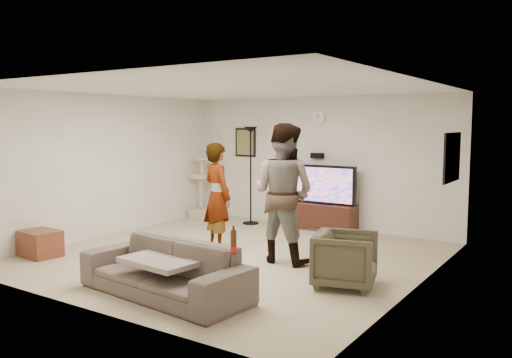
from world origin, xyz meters
The scene contains 24 objects.
floor centered at (0.00, 0.00, -0.01)m, with size 5.50×5.50×0.02m, color tan.
ceiling centered at (0.00, 0.00, 2.51)m, with size 5.50×5.50×0.02m, color white.
wall_back centered at (0.00, 2.75, 1.25)m, with size 5.50×0.04×2.50m, color silver.
wall_front centered at (0.00, -2.75, 1.25)m, with size 5.50×0.04×2.50m, color silver.
wall_left centered at (-2.75, 0.00, 1.25)m, with size 0.04×5.50×2.50m, color silver.
wall_right centered at (2.75, 0.00, 1.25)m, with size 0.04×5.50×2.50m, color silver.
wall_clock centered at (0.00, 2.72, 2.10)m, with size 0.26×0.26×0.04m, color white.
wall_speaker centered at (0.00, 2.69, 1.38)m, with size 0.25×0.10×0.10m, color black.
picture_back centered at (-1.70, 2.73, 1.60)m, with size 0.42×0.03×0.52m, color brown.
picture_right centered at (2.73, 1.60, 1.50)m, with size 0.03×0.78×0.62m, color orange.
tv_stand centered at (0.26, 2.50, 0.25)m, with size 1.18×0.45×0.49m, color black.
console_box centered at (0.31, 2.11, 0.04)m, with size 0.40×0.30×0.07m, color #BABBC1.
tv centered at (0.26, 2.50, 0.85)m, with size 1.22×0.08×0.72m, color black.
tv_screen centered at (0.26, 2.46, 0.85)m, with size 1.12×0.01×0.64m, color orange.
floor_lamp centered at (-1.23, 2.24, 0.96)m, with size 0.32×0.32×1.93m, color black.
cat_tree centered at (-2.53, 2.26, 0.65)m, with size 0.42×0.42×1.30m, color #BAA58E.
person_left centered at (-0.45, 0.16, 0.85)m, with size 0.62×0.41×1.69m, color #ACACAC.
person_right centered at (0.77, 0.13, 1.00)m, with size 0.97×0.75×1.99m, color navy.
sofa centered at (0.42, -1.96, 0.31)m, with size 2.15×0.84×0.63m, color brown.
throw_blanket centered at (0.43, -1.96, 0.42)m, with size 0.90×0.70×0.06m, color #A69087.
beer_bottle centered at (1.41, -1.96, 0.75)m, with size 0.06×0.06×0.25m, color #3E2007.
armchair centered at (2.01, -0.48, 0.34)m, with size 0.72×0.74×0.67m, color #403B2A.
side_table centered at (-2.40, -1.66, 0.20)m, with size 0.59×0.44×0.39m, color #5C2B1A.
toy_ball centered at (-1.63, 0.20, 0.03)m, with size 0.07×0.07×0.07m, color #005B8F.
Camera 1 is at (4.56, -6.28, 1.98)m, focal length 36.75 mm.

